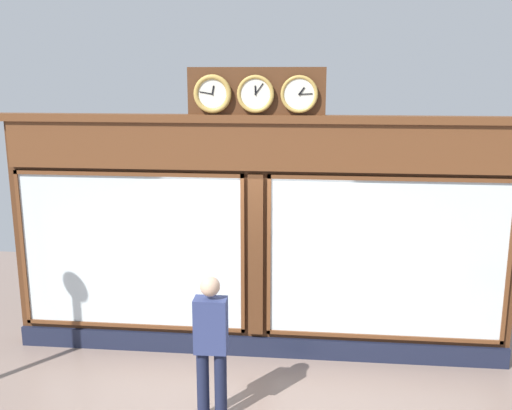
% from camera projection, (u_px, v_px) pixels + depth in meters
% --- Properties ---
extents(shop_facade, '(6.88, 0.42, 3.90)m').
position_uv_depth(shop_facade, '(257.00, 236.00, 7.78)').
color(shop_facade, '#4C2B16').
rests_on(shop_facade, ground_plane).
extents(pedestrian, '(0.36, 0.23, 1.69)m').
position_uv_depth(pedestrian, '(211.00, 342.00, 6.36)').
color(pedestrian, '#191E38').
rests_on(pedestrian, ground_plane).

